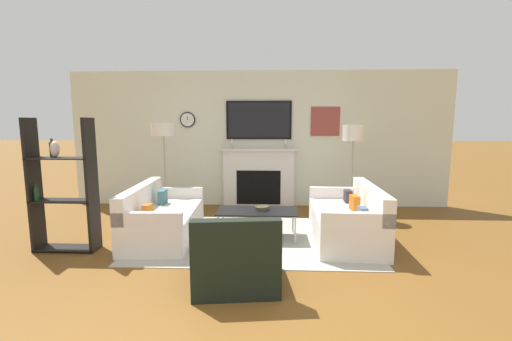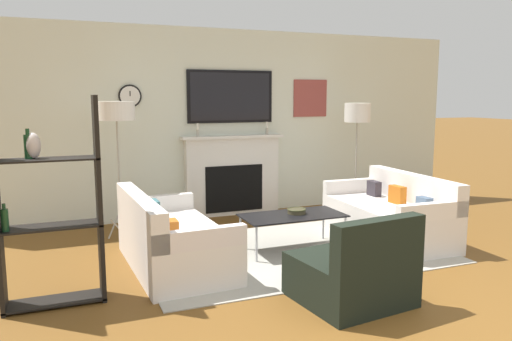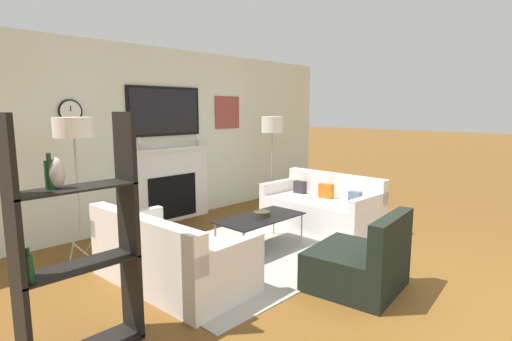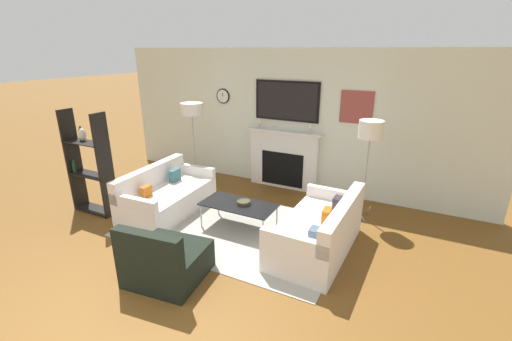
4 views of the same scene
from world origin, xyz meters
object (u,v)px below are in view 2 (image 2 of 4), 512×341
Objects in this scene: armchair at (354,274)px; floor_lamp_right at (357,114)px; couch_right at (390,216)px; floor_lamp_left at (116,113)px; couch_left at (171,241)px; decorative_bowl at (297,211)px; coffee_table at (293,217)px; shelf_unit at (48,204)px.

armchair is 0.57× the size of floor_lamp_right.
floor_lamp_left reaches higher than couch_right.
floor_lamp_right is (0.35, 1.31, 1.20)m from couch_right.
armchair is (1.24, -1.46, -0.02)m from couch_left.
armchair is at bearing -98.48° from decorative_bowl.
decorative_bowl is (0.07, 0.04, 0.06)m from coffee_table.
coffee_table is 0.10m from decorative_bowl.
armchair is 0.54× the size of shelf_unit.
shelf_unit is at bearing -171.83° from couch_right.
couch_right is at bearing -23.17° from floor_lamp_left.
decorative_bowl is (-1.24, 0.09, 0.16)m from couch_right.
floor_lamp_right is (3.40, 0.00, -0.06)m from floor_lamp_left.
armchair is 1.52m from coffee_table.
couch_right is 1.05× the size of floor_lamp_right.
shelf_unit is (-0.78, -1.86, -0.68)m from floor_lamp_left.
shelf_unit reaches higher than couch_left.
coffee_table is (-1.31, 0.05, 0.10)m from couch_right.
couch_right is 7.97× the size of decorative_bowl.
armchair is at bearing -49.53° from couch_left.
armchair is at bearing -123.25° from floor_lamp_right.
floor_lamp_right is (1.58, 1.22, 1.04)m from decorative_bowl.
floor_lamp_left is 2.13m from shelf_unit.
armchair reaches higher than coffee_table.
decorative_bowl is at bearing 13.80° from shelf_unit.
couch_right is 2.07m from armchair.
decorative_bowl is 0.12× the size of shelf_unit.
floor_lamp_right reaches higher than couch_right.
couch_left is 1.50× the size of coffee_table.
couch_left reaches higher than coffee_table.
floor_lamp_left is (-1.82, 1.22, 1.10)m from decorative_bowl.
shelf_unit is (-2.53, -0.60, 0.47)m from coffee_table.
couch_right is at bearing -2.08° from coffee_table.
shelf_unit is at bearing -156.03° from floor_lamp_right.
decorative_bowl is at bearing 81.52° from armchair.
decorative_bowl is 0.13× the size of floor_lamp_right.
coffee_table is at bearing 1.95° from couch_left.
floor_lamp_right is at bearing 37.63° from decorative_bowl.
armchair reaches higher than couch_left.
coffee_table is at bearing 13.31° from shelf_unit.
coffee_table is (1.41, 0.05, 0.11)m from couch_left.
floor_lamp_right is (1.81, 2.77, 1.23)m from armchair.
armchair is 1.57m from decorative_bowl.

